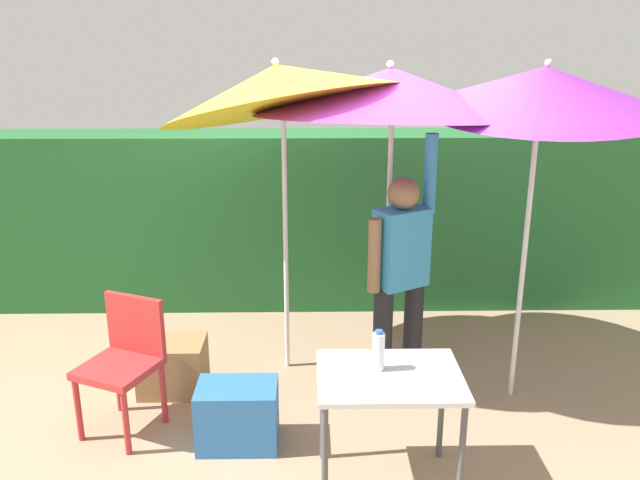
# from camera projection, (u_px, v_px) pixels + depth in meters

# --- Properties ---
(ground_plane) EXTENTS (24.00, 24.00, 0.00)m
(ground_plane) POSITION_uv_depth(u_px,v_px,m) (321.00, 395.00, 4.63)
(ground_plane) COLOR #9E8466
(hedge_row) EXTENTS (8.00, 0.70, 1.67)m
(hedge_row) POSITION_uv_depth(u_px,v_px,m) (317.00, 219.00, 6.17)
(hedge_row) COLOR #23602D
(hedge_row) RESTS_ON ground_plane
(umbrella_rainbow) EXTENTS (1.56, 1.57, 2.44)m
(umbrella_rainbow) POSITION_uv_depth(u_px,v_px,m) (543.00, 89.00, 4.01)
(umbrella_rainbow) COLOR silver
(umbrella_rainbow) RESTS_ON ground_plane
(umbrella_orange) EXTENTS (1.93, 1.94, 2.39)m
(umbrella_orange) POSITION_uv_depth(u_px,v_px,m) (391.00, 93.00, 4.35)
(umbrella_orange) COLOR silver
(umbrella_orange) RESTS_ON ground_plane
(umbrella_yellow) EXTENTS (1.79, 1.74, 2.61)m
(umbrella_yellow) POSITION_uv_depth(u_px,v_px,m) (279.00, 87.00, 4.39)
(umbrella_yellow) COLOR silver
(umbrella_yellow) RESTS_ON ground_plane
(person_vendor) EXTENTS (0.52, 0.37, 1.88)m
(person_vendor) POSITION_uv_depth(u_px,v_px,m) (400.00, 270.00, 4.47)
(person_vendor) COLOR black
(person_vendor) RESTS_ON ground_plane
(chair_plastic) EXTENTS (0.58, 0.58, 0.89)m
(chair_plastic) POSITION_uv_depth(u_px,v_px,m) (125.00, 357.00, 4.12)
(chair_plastic) COLOR #B72D2D
(chair_plastic) RESTS_ON ground_plane
(cooler_box) EXTENTS (0.51, 0.34, 0.41)m
(cooler_box) POSITION_uv_depth(u_px,v_px,m) (238.00, 415.00, 4.02)
(cooler_box) COLOR #2D6BB7
(cooler_box) RESTS_ON ground_plane
(crate_cardboard) EXTENTS (0.48, 0.37, 0.39)m
(crate_cardboard) POSITION_uv_depth(u_px,v_px,m) (173.00, 366.00, 4.65)
(crate_cardboard) COLOR #9E7A4C
(crate_cardboard) RESTS_ON ground_plane
(folding_table) EXTENTS (0.80, 0.60, 0.72)m
(folding_table) POSITION_uv_depth(u_px,v_px,m) (389.00, 388.00, 3.51)
(folding_table) COLOR #4C4C51
(folding_table) RESTS_ON ground_plane
(bottle_water) EXTENTS (0.07, 0.07, 0.24)m
(bottle_water) POSITION_uv_depth(u_px,v_px,m) (378.00, 351.00, 3.50)
(bottle_water) COLOR silver
(bottle_water) RESTS_ON folding_table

